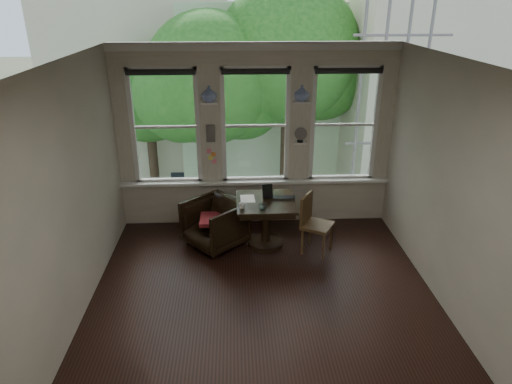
{
  "coord_description": "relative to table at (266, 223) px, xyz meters",
  "views": [
    {
      "loc": [
        -0.34,
        -4.98,
        3.62
      ],
      "look_at": [
        -0.06,
        0.9,
        1.1
      ],
      "focal_mm": 32.0,
      "sensor_mm": 36.0,
      "label": 1
    }
  ],
  "objects": [
    {
      "name": "vase_left",
      "position": [
        -0.84,
        0.79,
        1.86
      ],
      "size": [
        0.24,
        0.24,
        0.25
      ],
      "primitive_type": "imported",
      "color": "silver",
      "rests_on": "shelf_left"
    },
    {
      "name": "papers",
      "position": [
        -0.28,
        0.1,
        0.38
      ],
      "size": [
        0.23,
        0.31,
        0.0
      ],
      "primitive_type": "cube",
      "rotation": [
        0.0,
        0.0,
        0.03
      ],
      "color": "silver",
      "rests_on": "table"
    },
    {
      "name": "vase_right",
      "position": [
        0.61,
        0.79,
        1.86
      ],
      "size": [
        0.24,
        0.24,
        0.25
      ],
      "primitive_type": "imported",
      "color": "silver",
      "rests_on": "shelf_right"
    },
    {
      "name": "wall_back",
      "position": [
        -0.12,
        0.89,
        1.12
      ],
      "size": [
        4.5,
        0.0,
        4.5
      ],
      "primitive_type": "plane",
      "rotation": [
        1.57,
        0.0,
        0.0
      ],
      "color": "beige",
      "rests_on": "ground"
    },
    {
      "name": "intercom",
      "position": [
        -0.84,
        0.82,
        1.23
      ],
      "size": [
        0.14,
        0.06,
        0.28
      ],
      "primitive_type": "cube",
      "color": "#59544F",
      "rests_on": "ground"
    },
    {
      "name": "shelf_right",
      "position": [
        0.61,
        0.79,
        1.73
      ],
      "size": [
        0.26,
        0.16,
        0.03
      ],
      "primitive_type": "cube",
      "color": "white",
      "rests_on": "ground"
    },
    {
      "name": "window_center",
      "position": [
        -0.12,
        0.89,
        1.32
      ],
      "size": [
        1.1,
        0.12,
        1.9
      ],
      "primitive_type": null,
      "color": "white",
      "rests_on": "ground"
    },
    {
      "name": "wall_left",
      "position": [
        -2.37,
        -1.36,
        1.12
      ],
      "size": [
        0.0,
        4.5,
        4.5
      ],
      "primitive_type": "plane",
      "rotation": [
        1.57,
        0.0,
        1.57
      ],
      "color": "beige",
      "rests_on": "ground"
    },
    {
      "name": "ceiling",
      "position": [
        -0.12,
        -1.36,
        2.62
      ],
      "size": [
        4.5,
        4.5,
        0.0
      ],
      "primitive_type": "plane",
      "rotation": [
        3.14,
        0.0,
        0.0
      ],
      "color": "silver",
      "rests_on": "ground"
    },
    {
      "name": "wall_right",
      "position": [
        2.13,
        -1.36,
        1.12
      ],
      "size": [
        0.0,
        4.5,
        4.5
      ],
      "primitive_type": "plane",
      "rotation": [
        1.57,
        0.0,
        -1.57
      ],
      "color": "beige",
      "rests_on": "ground"
    },
    {
      "name": "wall_front",
      "position": [
        -0.12,
        -3.61,
        1.12
      ],
      "size": [
        4.5,
        0.0,
        4.5
      ],
      "primitive_type": "plane",
      "rotation": [
        -1.57,
        0.0,
        0.0
      ],
      "color": "beige",
      "rests_on": "ground"
    },
    {
      "name": "table",
      "position": [
        0.0,
        0.0,
        0.0
      ],
      "size": [
        0.9,
        0.9,
        0.75
      ],
      "primitive_type": null,
      "color": "black",
      "rests_on": "ground"
    },
    {
      "name": "shelf_left",
      "position": [
        -0.84,
        0.79,
        1.73
      ],
      "size": [
        0.26,
        0.16,
        0.03
      ],
      "primitive_type": "cube",
      "color": "white",
      "rests_on": "ground"
    },
    {
      "name": "drinking_glass",
      "position": [
        -0.07,
        -0.3,
        0.42
      ],
      "size": [
        0.16,
        0.16,
        0.1
      ],
      "primitive_type": "imported",
      "rotation": [
        0.0,
        0.0,
        0.35
      ],
      "color": "white",
      "rests_on": "table"
    },
    {
      "name": "cushion_red",
      "position": [
        -0.79,
        0.01,
        0.08
      ],
      "size": [
        0.45,
        0.45,
        0.06
      ],
      "primitive_type": "cube",
      "color": "maroon",
      "rests_on": "armchair_left"
    },
    {
      "name": "armchair_left",
      "position": [
        -0.79,
        0.01,
        -0.0
      ],
      "size": [
        1.15,
        1.15,
        0.75
      ],
      "primitive_type": "imported",
      "rotation": [
        0.0,
        0.0,
        -0.83
      ],
      "color": "black",
      "rests_on": "ground"
    },
    {
      "name": "tablet",
      "position": [
        0.03,
        0.12,
        0.48
      ],
      "size": [
        0.17,
        0.11,
        0.22
      ],
      "primitive_type": "cube",
      "rotation": [
        -0.26,
        0.0,
        0.19
      ],
      "color": "black",
      "rests_on": "table"
    },
    {
      "name": "laptop",
      "position": [
        0.28,
        0.03,
        0.39
      ],
      "size": [
        0.35,
        0.24,
        0.03
      ],
      "primitive_type": "imported",
      "rotation": [
        0.0,
        0.0,
        -0.05
      ],
      "color": "black",
      "rests_on": "table"
    },
    {
      "name": "side_chair_right",
      "position": [
        0.76,
        -0.28,
        0.09
      ],
      "size": [
        0.57,
        0.57,
        0.92
      ],
      "primitive_type": null,
      "rotation": [
        0.0,
        0.0,
        1.05
      ],
      "color": "#412E17",
      "rests_on": "ground"
    },
    {
      "name": "window_right",
      "position": [
        1.33,
        0.89,
        1.32
      ],
      "size": [
        1.1,
        0.12,
        1.9
      ],
      "primitive_type": null,
      "color": "white",
      "rests_on": "ground"
    },
    {
      "name": "sticky_notes",
      "position": [
        -0.84,
        0.82,
        0.88
      ],
      "size": [
        0.16,
        0.01,
        0.24
      ],
      "primitive_type": null,
      "color": "pink",
      "rests_on": "ground"
    },
    {
      "name": "mug",
      "position": [
        -0.37,
        -0.24,
        0.42
      ],
      "size": [
        0.11,
        0.11,
        0.08
      ],
      "primitive_type": "imported",
      "rotation": [
        0.0,
        0.0,
        0.28
      ],
      "color": "white",
      "rests_on": "table"
    },
    {
      "name": "window_left",
      "position": [
        -1.57,
        0.89,
        1.32
      ],
      "size": [
        1.1,
        0.12,
        1.9
      ],
      "primitive_type": null,
      "color": "white",
      "rests_on": "ground"
    },
    {
      "name": "ground",
      "position": [
        -0.12,
        -1.36,
        -0.38
      ],
      "size": [
        4.5,
        4.5,
        0.0
      ],
      "primitive_type": "plane",
      "color": "black",
      "rests_on": "ground"
    },
    {
      "name": "desk_fan",
      "position": [
        0.61,
        0.77,
        1.16
      ],
      "size": [
        0.2,
        0.2,
        0.24
      ],
      "primitive_type": null,
      "color": "#59544F",
      "rests_on": "ground"
    }
  ]
}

